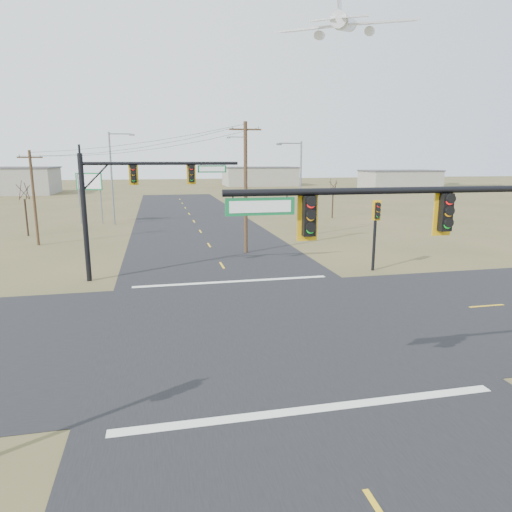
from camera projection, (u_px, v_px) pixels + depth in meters
The scene contains 19 objects.
ground at pixel (259, 324), 20.92m from camera, with size 320.00×320.00×0.00m, color brown.
road_ew at pixel (259, 324), 20.92m from camera, with size 160.00×14.00×0.02m, color black.
road_ns at pixel (259, 324), 20.91m from camera, with size 14.00×160.00×0.02m, color black.
stop_bar_near at pixel (314, 409), 13.74m from camera, with size 12.00×0.40×0.01m, color silver.
stop_bar_far at pixel (232, 282), 28.08m from camera, with size 12.00×0.40×0.01m, color silver.
mast_arm_near at pixel (453, 238), 12.93m from camera, with size 10.41×0.41×7.18m.
mast_arm_far at pixel (131, 190), 27.82m from camera, with size 9.58×0.46×7.76m.
pedestal_signal_ne at pixel (376, 220), 30.21m from camera, with size 0.67×0.59×4.80m.
utility_pole_near at pixel (246, 187), 35.78m from camera, with size 2.51×0.30×10.24m.
utility_pole_far at pixel (34, 196), 39.30m from camera, with size 2.00×0.39×8.17m.
highway_sign at pixel (89, 188), 52.38m from camera, with size 3.01×1.09×5.90m.
streetlight_a at pixel (299, 184), 43.63m from camera, with size 2.54×0.35×9.08m.
streetlight_b at pixel (245, 168), 68.36m from camera, with size 3.02×0.35×10.83m.
streetlight_c at pixel (113, 173), 51.83m from camera, with size 2.91×0.36×10.40m.
bare_tree_a at pixel (24, 190), 44.05m from camera, with size 2.50×2.50×5.69m.
bare_tree_c at pixel (333, 185), 57.78m from camera, with size 2.82×2.82×5.30m.
warehouse_mid at pixel (260, 177), 130.73m from camera, with size 20.00×12.00×5.00m, color gray.
warehouse_right at pixel (400, 180), 113.16m from camera, with size 18.00×10.00×4.50m, color gray.
jet_airliner at pixel (345, 23), 94.81m from camera, with size 26.57×26.98×12.32m.
Camera 1 is at (-4.37, -19.32, 7.41)m, focal length 32.00 mm.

